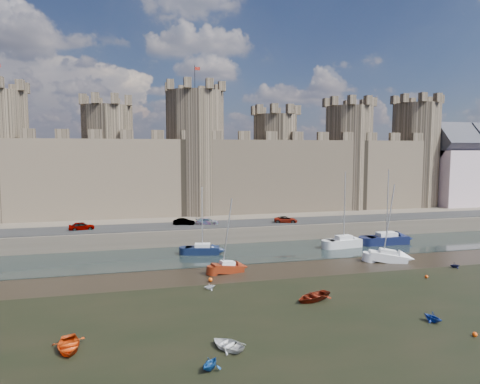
% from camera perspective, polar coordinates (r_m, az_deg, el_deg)
% --- Properties ---
extents(ground, '(160.00, 160.00, 0.00)m').
position_cam_1_polar(ground, '(37.64, 1.73, -17.03)').
color(ground, black).
rests_on(ground, ground).
extents(seaweed_patch, '(70.00, 34.00, 0.01)m').
position_cam_1_polar(seaweed_patch, '(32.41, 4.79, -20.92)').
color(seaweed_patch, black).
rests_on(seaweed_patch, ground).
extents(water_channel, '(160.00, 12.00, 0.08)m').
position_cam_1_polar(water_channel, '(59.98, -4.52, -8.39)').
color(water_channel, black).
rests_on(water_channel, ground).
extents(quay, '(160.00, 60.00, 2.50)m').
position_cam_1_polar(quay, '(94.86, -8.08, -2.54)').
color(quay, '#4C443A').
rests_on(quay, ground).
extents(road, '(160.00, 7.00, 0.10)m').
position_cam_1_polar(road, '(69.15, -5.89, -4.41)').
color(road, black).
rests_on(road, quay).
extents(castle, '(108.50, 11.00, 29.00)m').
position_cam_1_polar(castle, '(81.99, -7.76, 3.53)').
color(castle, '#42382B').
rests_on(castle, quay).
extents(car_0, '(3.87, 1.99, 1.26)m').
position_cam_1_polar(car_0, '(68.83, -20.37, -4.29)').
color(car_0, gray).
rests_on(car_0, quay).
extents(car_1, '(3.59, 2.01, 1.12)m').
position_cam_1_polar(car_1, '(69.43, -7.50, -3.96)').
color(car_1, gray).
rests_on(car_1, quay).
extents(car_2, '(3.88, 2.11, 1.07)m').
position_cam_1_polar(car_2, '(69.75, -4.42, -3.91)').
color(car_2, gray).
rests_on(car_2, quay).
extents(car_3, '(4.22, 2.82, 1.08)m').
position_cam_1_polar(car_3, '(71.48, 6.13, -3.69)').
color(car_3, gray).
rests_on(car_3, quay).
extents(sailboat_1, '(4.96, 2.77, 9.39)m').
position_cam_1_polar(sailboat_1, '(60.29, -5.03, -7.62)').
color(sailboat_1, black).
rests_on(sailboat_1, ground).
extents(sailboat_2, '(5.39, 2.52, 11.27)m').
position_cam_1_polar(sailboat_2, '(66.03, 13.66, -6.49)').
color(sailboat_2, silver).
rests_on(sailboat_2, ground).
extents(sailboat_3, '(6.57, 2.59, 11.49)m').
position_cam_1_polar(sailboat_3, '(70.22, 18.93, -5.93)').
color(sailboat_3, black).
rests_on(sailboat_3, ground).
extents(sailboat_4, '(4.02, 2.21, 8.90)m').
position_cam_1_polar(sailboat_4, '(51.51, -1.68, -9.97)').
color(sailboat_4, '#651D0B').
rests_on(sailboat_4, ground).
extents(sailboat_5, '(5.06, 3.36, 10.17)m').
position_cam_1_polar(sailboat_5, '(59.53, 19.11, -8.10)').
color(sailboat_5, white).
rests_on(sailboat_5, ground).
extents(dinghy_0, '(2.80, 3.58, 0.68)m').
position_cam_1_polar(dinghy_0, '(35.13, -21.90, -18.53)').
color(dinghy_0, '#C3380B').
rests_on(dinghy_0, ground).
extents(dinghy_1, '(2.14, 2.16, 0.86)m').
position_cam_1_polar(dinghy_1, '(30.41, -4.02, -21.89)').
color(dinghy_1, navy).
rests_on(dinghy_1, ground).
extents(dinghy_2, '(3.25, 3.51, 0.59)m').
position_cam_1_polar(dinghy_2, '(33.21, -1.71, -19.66)').
color(dinghy_2, silver).
rests_on(dinghy_2, ground).
extents(dinghy_3, '(1.35, 1.20, 0.66)m').
position_cam_1_polar(dinghy_3, '(45.77, -4.07, -12.44)').
color(dinghy_3, silver).
rests_on(dinghy_3, ground).
extents(dinghy_4, '(4.19, 3.51, 0.75)m').
position_cam_1_polar(dinghy_4, '(42.95, 9.67, -13.66)').
color(dinghy_4, maroon).
rests_on(dinghy_4, ground).
extents(dinghy_5, '(1.90, 2.01, 0.84)m').
position_cam_1_polar(dinghy_5, '(40.98, 24.34, -14.97)').
color(dinghy_5, navy).
rests_on(dinghy_5, ground).
extents(dinghy_7, '(1.42, 1.27, 0.68)m').
position_cam_1_polar(dinghy_7, '(59.78, 26.73, -8.72)').
color(dinghy_7, black).
rests_on(dinghy_7, ground).
extents(buoy_1, '(0.47, 0.47, 0.47)m').
position_cam_1_polar(buoy_1, '(48.28, -3.97, -11.60)').
color(buoy_1, '#F14E0A').
rests_on(buoy_1, ground).
extents(buoy_2, '(0.39, 0.39, 0.39)m').
position_cam_1_polar(buoy_2, '(39.50, 28.82, -16.30)').
color(buoy_2, '#F94A0B').
rests_on(buoy_2, ground).
extents(buoy_3, '(0.37, 0.37, 0.37)m').
position_cam_1_polar(buoy_3, '(53.81, 23.60, -10.30)').
color(buoy_3, '#F2470A').
rests_on(buoy_3, ground).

